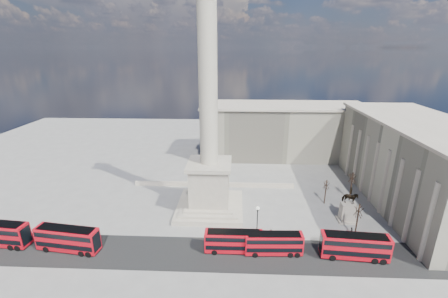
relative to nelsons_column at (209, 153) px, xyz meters
name	(u,v)px	position (x,y,z in m)	size (l,w,h in m)	color
ground	(208,221)	(0.00, -5.00, -12.92)	(180.00, 180.00, 0.00)	gray
asphalt_road	(232,254)	(5.00, -15.00, -12.91)	(120.00, 9.00, 0.01)	#252525
nelsons_column	(209,153)	(0.00, 0.00, 0.00)	(14.00, 14.00, 49.85)	#B6AC97
balustrade_wall	(214,184)	(0.00, 11.00, -12.37)	(40.00, 0.60, 1.10)	#BEB19E
building_east	(418,163)	(45.00, 5.00, -3.59)	(19.00, 46.00, 18.60)	#BBB599
building_northeast	(282,130)	(20.00, 35.00, -4.59)	(51.00, 17.00, 16.60)	#BBB599
red_bus_a	(68,239)	(-22.95, -15.05, -10.61)	(11.07, 3.83, 4.40)	red
red_bus_b	(234,241)	(5.32, -14.20, -10.85)	(9.74, 2.36, 3.95)	red
red_bus_c	(274,243)	(12.06, -14.44, -10.87)	(9.70, 2.62, 3.90)	red
red_bus_d	(355,246)	(25.22, -15.00, -10.62)	(10.97, 3.31, 4.39)	red
victorian_lamp	(257,221)	(9.42, -10.66, -8.95)	(0.58, 0.58, 6.74)	black
equestrian_statue	(348,210)	(27.94, -3.75, -10.31)	(3.60, 2.70, 7.60)	#BEB19E
bare_tree_near	(359,210)	(27.59, -9.09, -7.27)	(1.64, 1.64, 7.17)	#332319
bare_tree_mid	(326,184)	(25.45, 3.42, -8.21)	(1.58, 1.58, 5.98)	#332319
bare_tree_far	(352,177)	(31.66, 5.38, -7.30)	(1.75, 1.75, 7.13)	#332319
pedestrian_walking	(365,241)	(28.44, -11.50, -12.00)	(0.67, 0.44, 1.82)	black
pedestrian_standing	(351,231)	(27.11, -8.42, -12.14)	(0.76, 0.59, 1.56)	black
pedestrian_crossing	(271,234)	(12.06, -10.00, -12.03)	(1.04, 0.43, 1.78)	black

